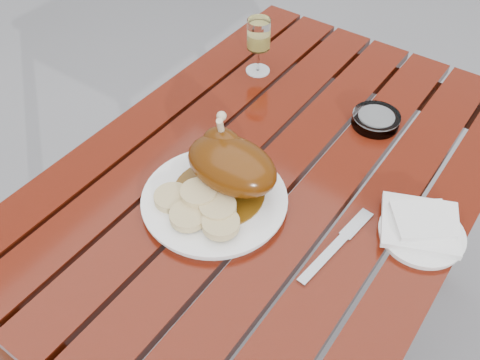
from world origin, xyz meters
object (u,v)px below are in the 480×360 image
object	(u,v)px
dinner_plate	(215,200)
side_plate	(421,234)
wine_glass	(258,47)
ashtray	(376,120)
table	(268,269)

from	to	relation	value
dinner_plate	side_plate	size ratio (longest dim) A/B	1.80
dinner_plate	side_plate	world-z (taller)	dinner_plate
wine_glass	ashtray	world-z (taller)	wine_glass
side_plate	ashtray	size ratio (longest dim) A/B	1.47
table	dinner_plate	xyz separation A→B (m)	(-0.04, -0.16, 0.38)
ashtray	side_plate	bearing A→B (deg)	-49.56
wine_glass	table	bearing A→B (deg)	-50.10
table	side_plate	xyz separation A→B (m)	(0.33, 0.01, 0.38)
side_plate	dinner_plate	bearing A→B (deg)	-156.47
wine_glass	dinner_plate	bearing A→B (deg)	-66.43
table	dinner_plate	size ratio (longest dim) A/B	4.09
table	side_plate	distance (m)	0.50
wine_glass	side_plate	xyz separation A→B (m)	(0.56, -0.27, -0.07)
wine_glass	ashtray	size ratio (longest dim) A/B	1.33
side_plate	ashtray	xyz separation A→B (m)	(-0.22, 0.25, 0.01)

